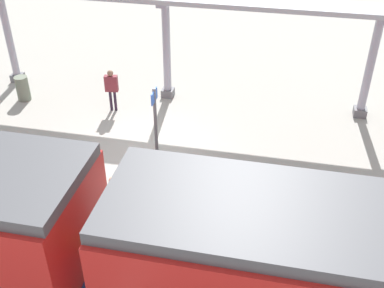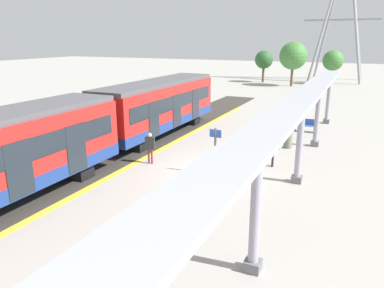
{
  "view_description": "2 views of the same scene",
  "coord_description": "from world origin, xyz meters",
  "px_view_note": "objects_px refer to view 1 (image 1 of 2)",
  "views": [
    {
      "loc": [
        -11.8,
        -4.02,
        8.64
      ],
      "look_at": [
        -0.84,
        -1.68,
        1.1
      ],
      "focal_mm": 44.88,
      "sensor_mm": 36.0,
      "label": 1
    },
    {
      "loc": [
        5.91,
        -15.29,
        6.05
      ],
      "look_at": [
        -1.18,
        0.06,
        1.19
      ],
      "focal_mm": 34.44,
      "sensor_mm": 36.0,
      "label": 2
    }
  ],
  "objects_px": {
    "canopy_pillar_fourth": "(9,37)",
    "passenger_by_the_benches": "(112,86)",
    "canopy_pillar_second": "(370,67)",
    "trash_bin": "(23,88)",
    "passenger_waiting_near_edge": "(115,196)",
    "canopy_pillar_third": "(167,50)",
    "platform_info_sign": "(155,114)"
  },
  "relations": [
    {
      "from": "canopy_pillar_fourth",
      "to": "passenger_by_the_benches",
      "type": "bearing_deg",
      "value": -107.49
    },
    {
      "from": "canopy_pillar_second",
      "to": "trash_bin",
      "type": "height_order",
      "value": "canopy_pillar_second"
    },
    {
      "from": "canopy_pillar_fourth",
      "to": "passenger_waiting_near_edge",
      "type": "bearing_deg",
      "value": -136.6
    },
    {
      "from": "canopy_pillar_second",
      "to": "canopy_pillar_fourth",
      "type": "bearing_deg",
      "value": 90.0
    },
    {
      "from": "canopy_pillar_fourth",
      "to": "trash_bin",
      "type": "relative_size",
      "value": 3.95
    },
    {
      "from": "canopy_pillar_third",
      "to": "passenger_by_the_benches",
      "type": "distance_m",
      "value": 2.35
    },
    {
      "from": "canopy_pillar_second",
      "to": "canopy_pillar_fourth",
      "type": "xyz_separation_m",
      "value": [
        0.0,
        13.2,
        0.0
      ]
    },
    {
      "from": "canopy_pillar_third",
      "to": "canopy_pillar_fourth",
      "type": "height_order",
      "value": "same"
    },
    {
      "from": "canopy_pillar_fourth",
      "to": "platform_info_sign",
      "type": "xyz_separation_m",
      "value": [
        -3.61,
        -6.77,
        -0.53
      ]
    },
    {
      "from": "canopy_pillar_third",
      "to": "trash_bin",
      "type": "xyz_separation_m",
      "value": [
        -1.38,
        5.18,
        -1.39
      ]
    },
    {
      "from": "platform_info_sign",
      "to": "canopy_pillar_third",
      "type": "bearing_deg",
      "value": 8.88
    },
    {
      "from": "canopy_pillar_fourth",
      "to": "trash_bin",
      "type": "bearing_deg",
      "value": -143.26
    },
    {
      "from": "trash_bin",
      "to": "passenger_waiting_near_edge",
      "type": "bearing_deg",
      "value": -135.19
    },
    {
      "from": "platform_info_sign",
      "to": "canopy_pillar_second",
      "type": "bearing_deg",
      "value": -60.69
    },
    {
      "from": "canopy_pillar_third",
      "to": "canopy_pillar_fourth",
      "type": "distance_m",
      "value": 6.21
    },
    {
      "from": "platform_info_sign",
      "to": "passenger_waiting_near_edge",
      "type": "xyz_separation_m",
      "value": [
        -3.49,
        0.06,
        -0.34
      ]
    },
    {
      "from": "canopy_pillar_fourth",
      "to": "platform_info_sign",
      "type": "bearing_deg",
      "value": -118.04
    },
    {
      "from": "trash_bin",
      "to": "platform_info_sign",
      "type": "relative_size",
      "value": 0.42
    },
    {
      "from": "trash_bin",
      "to": "passenger_by_the_benches",
      "type": "bearing_deg",
      "value": -90.99
    },
    {
      "from": "canopy_pillar_fourth",
      "to": "passenger_by_the_benches",
      "type": "xyz_separation_m",
      "value": [
        -1.44,
        -4.56,
        -0.88
      ]
    },
    {
      "from": "canopy_pillar_fourth",
      "to": "trash_bin",
      "type": "distance_m",
      "value": 2.21
    },
    {
      "from": "trash_bin",
      "to": "platform_info_sign",
      "type": "bearing_deg",
      "value": -111.22
    },
    {
      "from": "passenger_by_the_benches",
      "to": "platform_info_sign",
      "type": "bearing_deg",
      "value": -134.49
    },
    {
      "from": "canopy_pillar_third",
      "to": "passenger_waiting_near_edge",
      "type": "height_order",
      "value": "canopy_pillar_third"
    },
    {
      "from": "passenger_waiting_near_edge",
      "to": "passenger_by_the_benches",
      "type": "height_order",
      "value": "passenger_waiting_near_edge"
    },
    {
      "from": "canopy_pillar_second",
      "to": "trash_bin",
      "type": "relative_size",
      "value": 3.95
    },
    {
      "from": "canopy_pillar_third",
      "to": "passenger_by_the_benches",
      "type": "bearing_deg",
      "value": 131.16
    },
    {
      "from": "passenger_waiting_near_edge",
      "to": "passenger_by_the_benches",
      "type": "bearing_deg",
      "value": 20.76
    },
    {
      "from": "platform_info_sign",
      "to": "passenger_waiting_near_edge",
      "type": "height_order",
      "value": "platform_info_sign"
    },
    {
      "from": "canopy_pillar_fourth",
      "to": "passenger_waiting_near_edge",
      "type": "distance_m",
      "value": 9.8
    },
    {
      "from": "trash_bin",
      "to": "passenger_waiting_near_edge",
      "type": "distance_m",
      "value": 8.08
    },
    {
      "from": "passenger_by_the_benches",
      "to": "canopy_pillar_fourth",
      "type": "bearing_deg",
      "value": 72.51
    }
  ]
}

